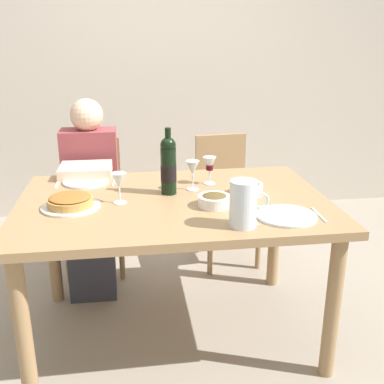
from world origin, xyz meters
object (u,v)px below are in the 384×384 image
(baked_tart, at_px, (70,202))
(wine_bottle, at_px, (168,166))
(dinner_plate_left_setting, at_px, (287,216))
(diner_left, at_px, (90,190))
(water_pitcher, at_px, (243,206))
(wine_glass_centre, at_px, (119,182))
(chair_right, at_px, (224,190))
(chair_left, at_px, (94,196))
(wine_glass_right_diner, at_px, (193,169))
(dining_table, at_px, (174,217))
(dinner_plate_right_setting, at_px, (86,182))
(wine_glass_left_diner, at_px, (210,165))
(salad_bowl, at_px, (248,188))
(olive_bowl, at_px, (214,200))

(baked_tart, bearing_deg, wine_bottle, 16.14)
(dinner_plate_left_setting, xyz_separation_m, diner_left, (-0.92, 0.94, -0.15))
(water_pitcher, bearing_deg, wine_glass_centre, 145.19)
(chair_right, bearing_deg, chair_left, -6.18)
(baked_tart, bearing_deg, wine_glass_right_diner, 16.69)
(dining_table, relative_size, wine_glass_centre, 10.05)
(dinner_plate_right_setting, bearing_deg, wine_glass_right_diner, -19.54)
(water_pitcher, bearing_deg, dinner_plate_right_setting, 134.72)
(dinner_plate_right_setting, xyz_separation_m, diner_left, (-0.01, 0.30, -0.15))
(wine_glass_left_diner, height_order, dinner_plate_right_setting, wine_glass_left_diner)
(dinner_plate_left_setting, relative_size, dinner_plate_right_setting, 1.09)
(chair_right, bearing_deg, wine_glass_centre, 45.81)
(water_pitcher, xyz_separation_m, dinner_plate_right_setting, (-0.70, 0.70, -0.08))
(salad_bowl, distance_m, dinner_plate_left_setting, 0.34)
(salad_bowl, bearing_deg, wine_glass_left_diner, 129.27)
(dinner_plate_left_setting, bearing_deg, chair_right, 91.27)
(chair_right, bearing_deg, wine_glass_left_diner, 65.10)
(water_pitcher, bearing_deg, wine_glass_left_diner, 93.47)
(wine_glass_right_diner, relative_size, chair_left, 0.18)
(dining_table, bearing_deg, olive_bowl, -33.67)
(water_pitcher, xyz_separation_m, wine_glass_centre, (-0.51, 0.36, 0.02))
(salad_bowl, relative_size, diner_left, 0.13)
(water_pitcher, xyz_separation_m, baked_tart, (-0.74, 0.33, -0.06))
(dining_table, distance_m, diner_left, 0.78)
(dining_table, distance_m, wine_glass_right_diner, 0.27)
(diner_left, bearing_deg, chair_right, -165.05)
(dining_table, xyz_separation_m, wine_glass_right_diner, (0.11, 0.14, 0.20))
(wine_glass_left_diner, bearing_deg, wine_bottle, -151.28)
(wine_glass_left_diner, relative_size, wine_glass_centre, 1.00)
(wine_glass_centre, bearing_deg, wine_glass_left_diner, 26.22)
(wine_bottle, distance_m, wine_glass_centre, 0.27)
(wine_bottle, bearing_deg, diner_left, 128.83)
(water_pitcher, xyz_separation_m, chair_left, (-0.70, 1.24, -0.35))
(olive_bowl, distance_m, wine_glass_right_diner, 0.28)
(dinner_plate_left_setting, height_order, chair_left, chair_left)
(wine_glass_centre, relative_size, dinner_plate_left_setting, 0.56)
(wine_bottle, relative_size, dinner_plate_left_setting, 1.27)
(chair_right, bearing_deg, dinner_plate_right_setting, 25.23)
(baked_tart, xyz_separation_m, wine_glass_left_diner, (0.70, 0.26, 0.08))
(wine_glass_right_diner, bearing_deg, wine_glass_left_diner, 38.90)
(chair_left, relative_size, chair_right, 1.00)
(diner_left, bearing_deg, olive_bowl, 130.43)
(water_pitcher, distance_m, chair_right, 1.30)
(diner_left, bearing_deg, water_pitcher, 125.67)
(wine_bottle, height_order, chair_right, wine_bottle)
(wine_glass_left_diner, relative_size, diner_left, 0.13)
(dining_table, relative_size, chair_left, 1.72)
(water_pitcher, xyz_separation_m, wine_glass_left_diner, (-0.04, 0.59, 0.02))
(olive_bowl, relative_size, chair_left, 0.18)
(wine_glass_centre, distance_m, dinner_plate_left_setting, 0.79)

